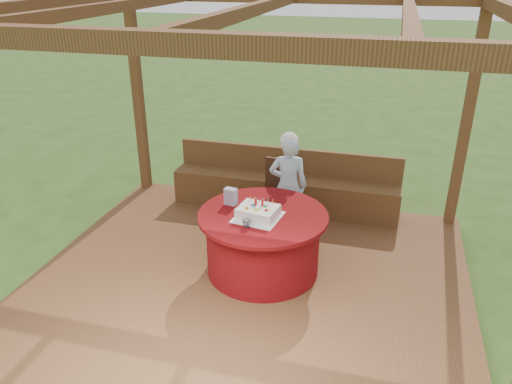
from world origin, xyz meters
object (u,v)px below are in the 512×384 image
chair (277,191)px  table (263,242)px  bench (285,190)px  gift_bag (231,196)px  birthday_cake (258,212)px  elderly_woman (288,184)px  drinking_glass (247,223)px

chair → table: bearing=-85.4°
bench → gift_bag: bearing=-101.5°
birthday_cake → table: bearing=70.6°
bench → birthday_cake: birthday_cake is taller
elderly_woman → drinking_glass: 1.22m
bench → birthday_cake: (0.07, -1.64, 0.48)m
table → drinking_glass: bearing=-104.7°
table → chair: bearing=94.6°
bench → birthday_cake: 1.71m
bench → birthday_cake: size_ratio=6.01×
bench → elderly_woman: (0.17, -0.66, 0.38)m
table → elderly_woman: size_ratio=1.05×
elderly_woman → gift_bag: elderly_woman is taller
bench → elderly_woman: bearing=-75.2°
gift_bag → birthday_cake: bearing=-20.1°
chair → drinking_glass: (-0.00, -1.35, 0.25)m
bench → chair: chair is taller
chair → birthday_cake: birthday_cake is taller
table → elderly_woman: bearing=85.2°
table → chair: chair is taller
bench → gift_bag: (-0.29, -1.42, 0.51)m
chair → elderly_woman: size_ratio=0.67×
elderly_woman → chair: bearing=138.8°
table → drinking_glass: (-0.08, -0.32, 0.38)m
table → drinking_glass: 0.50m
elderly_woman → birthday_cake: bearing=-96.2°
elderly_woman → table: bearing=-94.8°
birthday_cake → drinking_glass: 0.24m
bench → table: bench is taller
bench → drinking_glass: size_ratio=34.74×
chair → birthday_cake: 1.15m
birthday_cake → bench: bearing=92.4°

